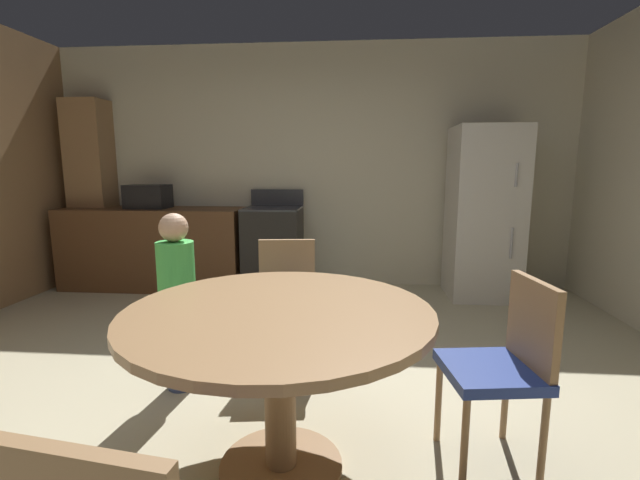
{
  "coord_description": "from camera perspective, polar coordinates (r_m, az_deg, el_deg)",
  "views": [
    {
      "loc": [
        0.52,
        -2.13,
        1.36
      ],
      "look_at": [
        0.26,
        0.99,
        0.83
      ],
      "focal_mm": 24.45,
      "sensor_mm": 36.0,
      "label": 1
    }
  ],
  "objects": [
    {
      "name": "ground_plane",
      "position": [
        2.58,
        -8.23,
        -22.24
      ],
      "size": [
        14.0,
        14.0,
        0.0
      ],
      "primitive_type": "plane",
      "color": "beige"
    },
    {
      "name": "wall_back",
      "position": [
        5.08,
        -1.1,
        9.5
      ],
      "size": [
        6.1,
        0.12,
        2.7
      ],
      "primitive_type": "cube",
      "color": "beige",
      "rests_on": "ground"
    },
    {
      "name": "kitchen_counter",
      "position": [
        5.25,
        -20.8,
        -0.99
      ],
      "size": [
        2.01,
        0.6,
        0.9
      ],
      "primitive_type": "cube",
      "color": "brown",
      "rests_on": "ground"
    },
    {
      "name": "pantry_column",
      "position": [
        5.73,
        -27.53,
        5.43
      ],
      "size": [
        0.44,
        0.36,
        2.1
      ],
      "primitive_type": "cube",
      "color": "#9E754C",
      "rests_on": "ground"
    },
    {
      "name": "oven_range",
      "position": [
        4.83,
        -6.1,
        -1.09
      ],
      "size": [
        0.6,
        0.6,
        1.1
      ],
      "color": "black",
      "rests_on": "ground"
    },
    {
      "name": "refrigerator",
      "position": [
        4.81,
        20.66,
        3.28
      ],
      "size": [
        0.68,
        0.68,
        1.76
      ],
      "color": "silver",
      "rests_on": "ground"
    },
    {
      "name": "microwave",
      "position": [
        5.2,
        -21.57,
        5.31
      ],
      "size": [
        0.44,
        0.32,
        0.26
      ],
      "primitive_type": "cube",
      "color": "black",
      "rests_on": "kitchen_counter"
    },
    {
      "name": "dining_table",
      "position": [
        1.94,
        -5.36,
        -13.1
      ],
      "size": [
        1.32,
        1.32,
        0.76
      ],
      "color": "#9E754C",
      "rests_on": "ground"
    },
    {
      "name": "chair_east",
      "position": [
        2.19,
        23.09,
        -14.23
      ],
      "size": [
        0.45,
        0.45,
        0.87
      ],
      "rotation": [
        0.0,
        0.0,
        3.28
      ],
      "color": "#9E754C",
      "rests_on": "ground"
    },
    {
      "name": "chair_north",
      "position": [
        2.93,
        -4.36,
        -7.44
      ],
      "size": [
        0.45,
        0.45,
        0.87
      ],
      "rotation": [
        0.0,
        0.0,
        4.84
      ],
      "color": "#9E754C",
      "rests_on": "ground"
    },
    {
      "name": "person_child",
      "position": [
        2.78,
        -18.15,
        -7.16
      ],
      "size": [
        0.31,
        0.31,
        1.09
      ],
      "rotation": [
        0.0,
        0.0,
        5.54
      ],
      "color": "#3D4C84",
      "rests_on": "ground"
    }
  ]
}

